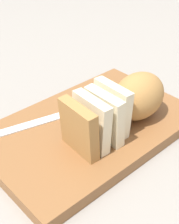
% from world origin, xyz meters
% --- Properties ---
extents(ground_plane, '(3.00, 3.00, 0.00)m').
position_xyz_m(ground_plane, '(0.00, 0.00, 0.00)').
color(ground_plane, gray).
extents(cutting_board, '(0.45, 0.29, 0.03)m').
position_xyz_m(cutting_board, '(0.00, 0.00, 0.01)').
color(cutting_board, brown).
rests_on(cutting_board, ground_plane).
extents(bread_loaf, '(0.25, 0.10, 0.10)m').
position_xyz_m(bread_loaf, '(-0.05, 0.05, 0.08)').
color(bread_loaf, '#A8753D').
rests_on(bread_loaf, cutting_board).
extents(bread_knife, '(0.27, 0.08, 0.02)m').
position_xyz_m(bread_knife, '(-0.03, -0.05, 0.04)').
color(bread_knife, silver).
rests_on(bread_knife, cutting_board).
extents(crumb_near_knife, '(0.01, 0.01, 0.01)m').
position_xyz_m(crumb_near_knife, '(-0.05, 0.04, 0.03)').
color(crumb_near_knife, tan).
rests_on(crumb_near_knife, cutting_board).
extents(crumb_near_loaf, '(0.01, 0.01, 0.01)m').
position_xyz_m(crumb_near_loaf, '(0.01, -0.02, 0.03)').
color(crumb_near_loaf, tan).
rests_on(crumb_near_loaf, cutting_board).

